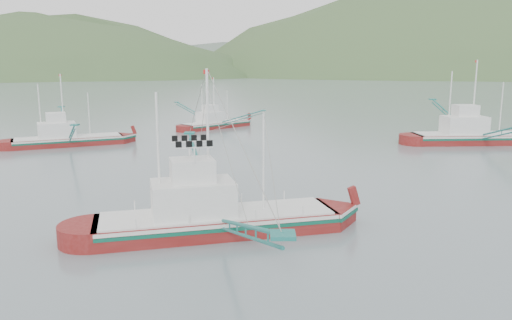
{
  "coord_description": "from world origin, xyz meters",
  "views": [
    {
      "loc": [
        0.25,
        -30.47,
        10.3
      ],
      "look_at": [
        0.0,
        6.0,
        3.2
      ],
      "focal_mm": 35.0,
      "sensor_mm": 36.0,
      "label": 1
    }
  ],
  "objects_px": {
    "bg_boat_far": "(216,116)",
    "bg_boat_right": "(474,131)",
    "main_boat": "(215,201)",
    "bg_boat_left": "(67,130)"
  },
  "relations": [
    {
      "from": "bg_boat_far",
      "to": "bg_boat_right",
      "type": "bearing_deg",
      "value": -68.59
    },
    {
      "from": "bg_boat_far",
      "to": "main_boat",
      "type": "bearing_deg",
      "value": -129.58
    },
    {
      "from": "bg_boat_right",
      "to": "bg_boat_left",
      "type": "relative_size",
      "value": 1.26
    },
    {
      "from": "main_boat",
      "to": "bg_boat_right",
      "type": "relative_size",
      "value": 0.91
    },
    {
      "from": "bg_boat_far",
      "to": "bg_boat_left",
      "type": "bearing_deg",
      "value": -179.14
    },
    {
      "from": "bg_boat_far",
      "to": "bg_boat_right",
      "type": "distance_m",
      "value": 38.18
    },
    {
      "from": "bg_boat_right",
      "to": "bg_boat_left",
      "type": "xyz_separation_m",
      "value": [
        -52.15,
        -1.88,
        0.39
      ]
    },
    {
      "from": "bg_boat_right",
      "to": "bg_boat_left",
      "type": "bearing_deg",
      "value": 178.37
    },
    {
      "from": "main_boat",
      "to": "bg_boat_far",
      "type": "bearing_deg",
      "value": 80.02
    },
    {
      "from": "bg_boat_right",
      "to": "bg_boat_left",
      "type": "height_order",
      "value": "bg_boat_right"
    }
  ]
}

